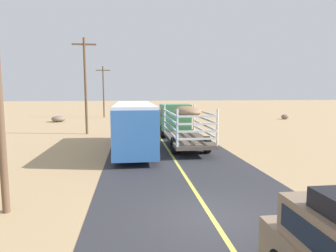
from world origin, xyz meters
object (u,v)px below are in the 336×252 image
at_px(bus, 134,125).
at_px(boulder_near_shoulder, 285,117).
at_px(power_pole_far, 104,90).
at_px(livestock_truck, 179,120).
at_px(boulder_mid_field, 59,119).
at_px(power_pole_mid, 85,83).

bearing_deg(bus, boulder_near_shoulder, 41.85).
distance_m(bus, power_pole_far, 26.99).
xyz_separation_m(power_pole_far, boulder_near_shoulder, (26.57, -6.66, -3.88)).
distance_m(livestock_truck, boulder_mid_field, 21.92).
bearing_deg(boulder_mid_field, power_pole_far, 49.26).
height_order(power_pole_mid, power_pole_far, power_pole_mid).
distance_m(bus, power_pole_mid, 9.92).
bearing_deg(boulder_mid_field, boulder_near_shoulder, -0.65).
xyz_separation_m(power_pole_mid, power_pole_far, (-0.00, 18.15, -0.53)).
height_order(power_pole_mid, boulder_mid_field, power_pole_mid).
distance_m(bus, boulder_mid_field, 22.52).
bearing_deg(power_pole_mid, boulder_mid_field, 114.61).
height_order(livestock_truck, power_pole_far, power_pole_far).
bearing_deg(power_pole_mid, boulder_near_shoulder, 23.39).
xyz_separation_m(livestock_truck, power_pole_far, (-8.01, 23.57, 2.45)).
bearing_deg(bus, boulder_mid_field, 115.94).
bearing_deg(power_pole_mid, power_pole_far, 90.00).
distance_m(livestock_truck, power_pole_mid, 10.12).
distance_m(livestock_truck, bus, 4.65).
bearing_deg(power_pole_far, boulder_mid_field, -130.74).
distance_m(power_pole_far, boulder_near_shoulder, 27.67).
xyz_separation_m(bus, power_pole_far, (-4.41, 26.51, 2.49)).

